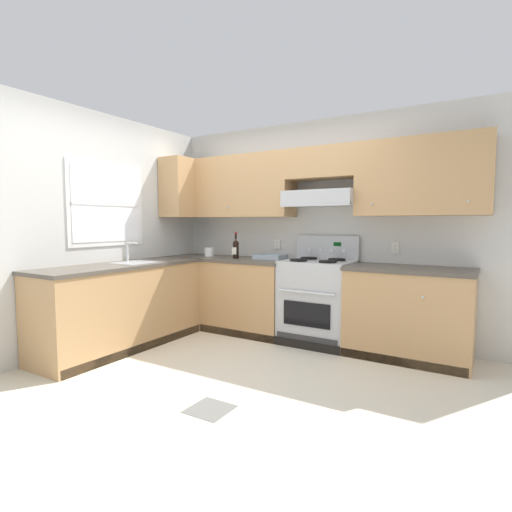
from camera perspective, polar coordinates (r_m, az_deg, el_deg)
The scene contains 10 objects.
ground_plane at distance 3.88m, azimuth -5.86°, elevation -15.63°, with size 7.04×7.04×0.00m, color beige.
floor_accent_tile at distance 3.13m, azimuth -6.56°, elevation -20.77°, with size 0.30×0.30×0.01m, color slate.
wall_back at distance 4.78m, azimuth 9.20°, elevation 6.25°, with size 4.68×0.57×2.55m.
wall_left at distance 4.91m, azimuth -19.37°, elevation 4.41°, with size 0.47×4.00×2.55m.
counter_back_run at distance 4.69m, azimuth 5.30°, elevation -6.33°, with size 3.60×0.65×0.91m.
counter_left_run at distance 4.59m, azimuth -18.49°, elevation -6.68°, with size 0.63×1.91×1.13m.
stove at distance 4.57m, azimuth 8.71°, elevation -6.29°, with size 0.76×0.62×1.20m.
wine_bottle at distance 4.95m, azimuth -2.88°, elevation 1.13°, with size 0.07×0.07×0.32m.
bowl at distance 4.87m, azimuth 2.04°, elevation -0.22°, with size 0.36×0.26×0.06m.
paper_towel_roll at distance 5.29m, azimuth -6.67°, elevation 0.58°, with size 0.12×0.12×0.12m.
Camera 1 is at (2.20, -2.90, 1.35)m, focal length 28.16 mm.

